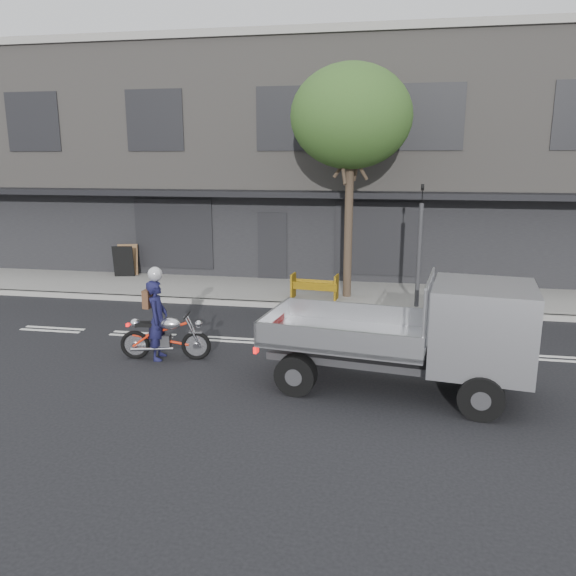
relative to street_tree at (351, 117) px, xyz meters
The scene contains 11 objects.
ground 7.09m from the street_tree, 117.65° to the right, with size 80.00×80.00×0.00m, color black.
sidewalk 5.67m from the street_tree, 167.20° to the left, with size 32.00×3.20×0.15m, color gray.
kerb 5.75m from the street_tree, 153.43° to the right, with size 32.00×0.20×0.15m, color gray.
building_main 7.54m from the street_tree, 107.22° to the left, with size 26.00×10.00×8.00m, color slate.
street_tree is the anchor object (origin of this frame).
traffic_light_pole 4.23m from the street_tree, 23.03° to the right, with size 0.12×0.12×3.50m.
motorcycle 8.15m from the street_tree, 120.96° to the right, with size 1.93×0.56×1.00m.
rider 8.02m from the street_tree, 122.06° to the right, with size 0.62×0.41×1.70m, color #15153B.
flatbed_ute 8.05m from the street_tree, 70.00° to the right, with size 4.89×2.51×2.17m.
construction_barrier 4.88m from the street_tree, 143.00° to the right, with size 1.36×0.54×0.76m, color #FCB50D, non-canonical shape.
sandwich_board 9.17m from the street_tree, 169.81° to the left, with size 0.69×0.46×1.09m, color black, non-canonical shape.
Camera 1 is at (3.37, -12.13, 4.17)m, focal length 35.00 mm.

